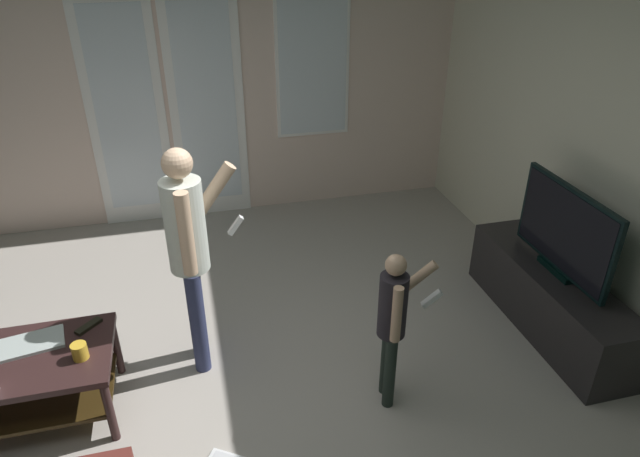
# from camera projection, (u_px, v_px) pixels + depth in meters

# --- Properties ---
(ground_plane) EXTENTS (5.55, 5.58, 0.02)m
(ground_plane) POSITION_uv_depth(u_px,v_px,m) (213.00, 412.00, 3.42)
(ground_plane) COLOR #A49B92
(wall_back_with_doors) EXTENTS (5.55, 0.09, 2.91)m
(wall_back_with_doors) POSITION_uv_depth(u_px,v_px,m) (177.00, 75.00, 5.08)
(wall_back_with_doors) COLOR beige
(wall_back_with_doors) RESTS_ON ground_plane
(coffee_table) EXTENTS (0.86, 0.63, 0.46)m
(coffee_table) POSITION_uv_depth(u_px,v_px,m) (38.00, 373.00, 3.23)
(coffee_table) COLOR #2F1C1B
(coffee_table) RESTS_ON ground_plane
(tv_stand) EXTENTS (0.41, 1.53, 0.47)m
(tv_stand) POSITION_uv_depth(u_px,v_px,m) (549.00, 299.00, 4.03)
(tv_stand) COLOR black
(tv_stand) RESTS_ON ground_plane
(flat_screen_tv) EXTENTS (0.08, 0.95, 0.64)m
(flat_screen_tv) POSITION_uv_depth(u_px,v_px,m) (565.00, 231.00, 3.76)
(flat_screen_tv) COLOR black
(flat_screen_tv) RESTS_ON tv_stand
(person_adult) EXTENTS (0.49, 0.42, 1.53)m
(person_adult) POSITION_uv_depth(u_px,v_px,m) (189.00, 244.00, 3.38)
(person_adult) COLOR navy
(person_adult) RESTS_ON ground_plane
(person_child) EXTENTS (0.42, 0.28, 1.05)m
(person_child) POSITION_uv_depth(u_px,v_px,m) (393.00, 317.00, 3.22)
(person_child) COLOR #212B24
(person_child) RESTS_ON ground_plane
(laptop_closed) EXTENTS (0.39, 0.28, 0.02)m
(laptop_closed) POSITION_uv_depth(u_px,v_px,m) (31.00, 344.00, 3.25)
(laptop_closed) COLOR #A9B3B0
(laptop_closed) RESTS_ON coffee_table
(cup_by_laptop) EXTENTS (0.09, 0.09, 0.10)m
(cup_by_laptop) POSITION_uv_depth(u_px,v_px,m) (80.00, 351.00, 3.14)
(cup_by_laptop) COLOR gold
(cup_by_laptop) RESTS_ON coffee_table
(tv_remote_black) EXTENTS (0.15, 0.16, 0.02)m
(tv_remote_black) POSITION_uv_depth(u_px,v_px,m) (89.00, 326.00, 3.39)
(tv_remote_black) COLOR black
(tv_remote_black) RESTS_ON coffee_table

